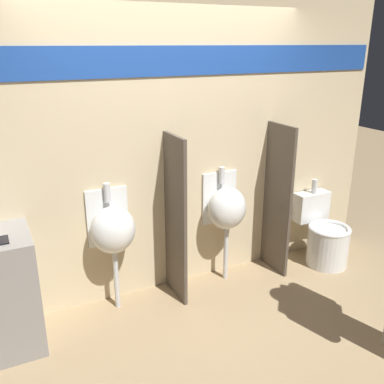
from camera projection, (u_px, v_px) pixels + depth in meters
name	position (u px, v px, depth m)	size (l,w,h in m)	color
ground_plane	(201.00, 313.00, 3.69)	(16.00, 16.00, 0.00)	#997F5B
display_wall	(170.00, 144.00, 3.74)	(4.45, 0.07, 2.70)	beige
cell_phone	(3.00, 240.00, 2.93)	(0.07, 0.14, 0.01)	black
divider_near_counter	(176.00, 219.00, 3.72)	(0.03, 0.41, 1.49)	#4C4238
divider_mid	(277.00, 200.00, 4.18)	(0.03, 0.41, 1.49)	#4C4238
urinal_near_counter	(113.00, 230.00, 3.54)	(0.38, 0.32, 1.11)	silver
urinal_far	(226.00, 208.00, 4.00)	(0.38, 0.32, 1.11)	silver
toilet	(324.00, 237.00, 4.46)	(0.43, 0.59, 0.85)	silver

